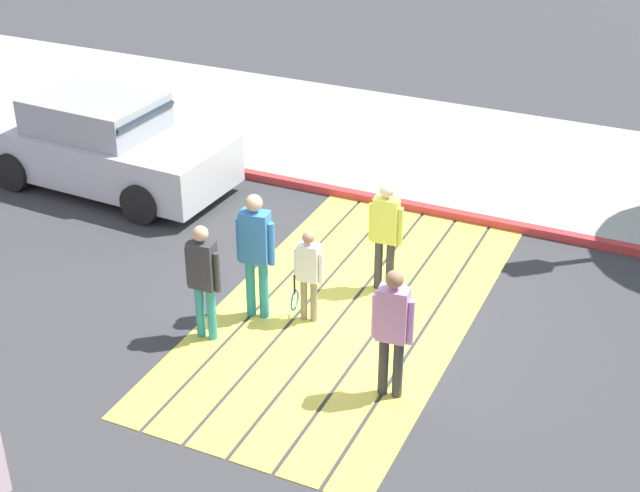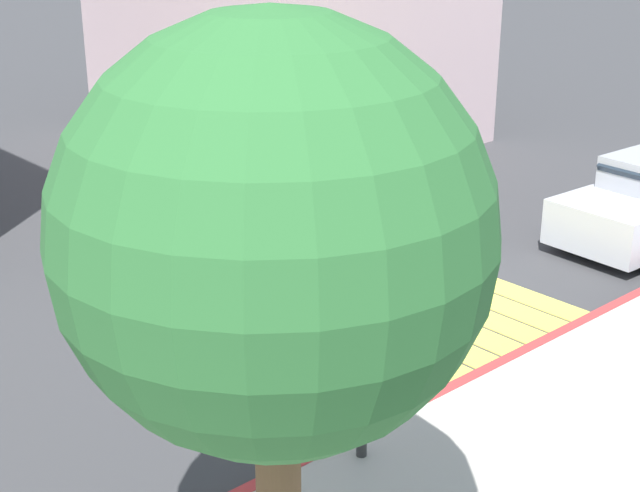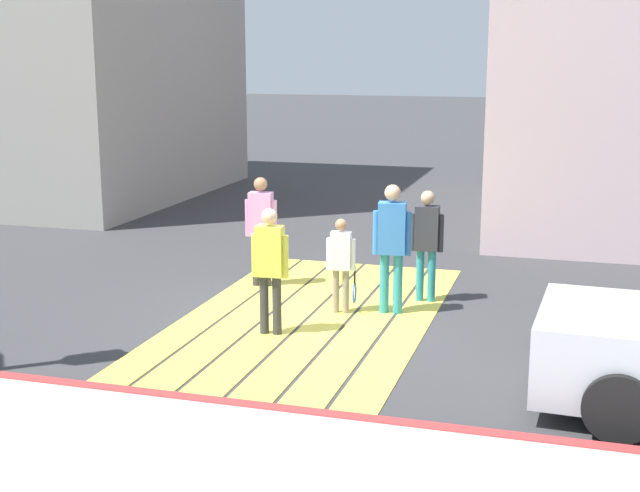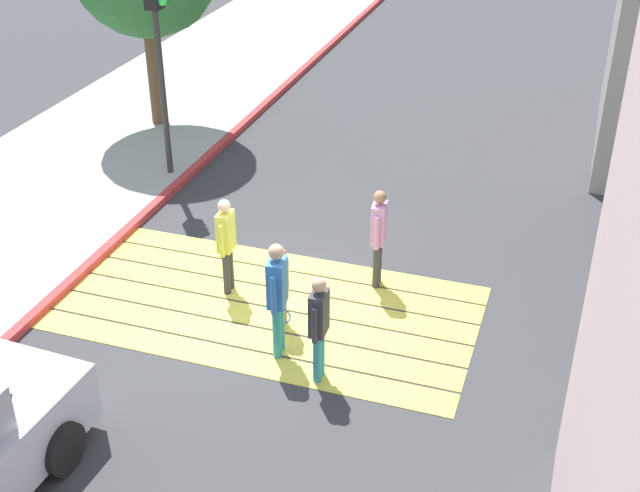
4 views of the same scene
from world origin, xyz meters
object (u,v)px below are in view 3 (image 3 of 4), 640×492
object	(u,v)px
pedestrian_adult_trailing	(392,239)
pedestrian_adult_side	(261,223)
pedestrian_adult_lead	(427,238)
pedestrian_teen_behind	(270,262)
pedestrian_child_with_racket	(342,260)

from	to	relation	value
pedestrian_adult_trailing	pedestrian_adult_side	bearing A→B (deg)	68.76
pedestrian_adult_lead	pedestrian_adult_trailing	bearing A→B (deg)	153.75
pedestrian_adult_trailing	pedestrian_teen_behind	xyz separation A→B (m)	(-1.33, 1.27, -0.09)
pedestrian_adult_side	pedestrian_child_with_racket	size ratio (longest dim) A/B	1.27
pedestrian_adult_lead	pedestrian_child_with_racket	world-z (taller)	pedestrian_adult_lead
pedestrian_adult_lead	pedestrian_adult_side	size ratio (longest dim) A/B	0.96
pedestrian_adult_trailing	pedestrian_adult_side	distance (m)	2.35
pedestrian_adult_lead	pedestrian_adult_trailing	size ratio (longest dim) A/B	0.90
pedestrian_adult_side	pedestrian_teen_behind	xyz separation A→B (m)	(-2.18, -0.92, -0.03)
pedestrian_teen_behind	pedestrian_child_with_racket	xyz separation A→B (m)	(1.15, -0.62, -0.20)
pedestrian_adult_lead	pedestrian_adult_side	xyz separation A→B (m)	(0.13, 2.55, 0.04)
pedestrian_teen_behind	pedestrian_adult_side	bearing A→B (deg)	22.95
pedestrian_adult_side	pedestrian_child_with_racket	world-z (taller)	pedestrian_adult_side
pedestrian_adult_side	pedestrian_child_with_racket	xyz separation A→B (m)	(-1.04, -1.54, -0.23)
pedestrian_teen_behind	pedestrian_child_with_racket	world-z (taller)	pedestrian_teen_behind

